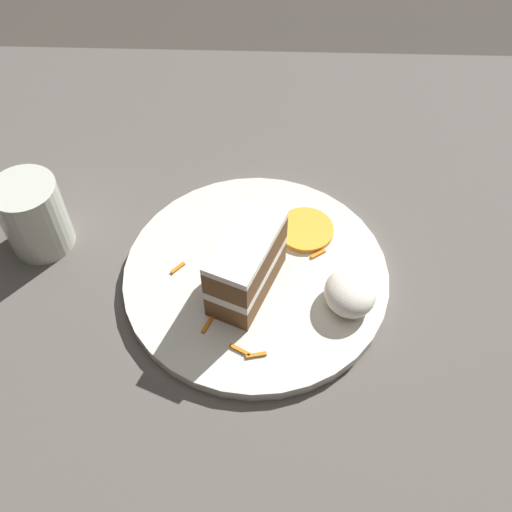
{
  "coord_description": "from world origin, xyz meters",
  "views": [
    {
      "loc": [
        0.4,
        0.06,
        0.59
      ],
      "look_at": [
        -0.01,
        0.05,
        0.07
      ],
      "focal_mm": 42.0,
      "sensor_mm": 36.0,
      "label": 1
    }
  ],
  "objects": [
    {
      "name": "drinking_glass",
      "position": [
        -0.06,
        -0.21,
        0.06
      ],
      "size": [
        0.08,
        0.08,
        0.09
      ],
      "color": "beige",
      "rests_on": "dining_table"
    },
    {
      "name": "ground_plane",
      "position": [
        0.0,
        0.0,
        0.0
      ],
      "size": [
        6.0,
        6.0,
        0.0
      ],
      "primitive_type": "plane",
      "color": "#38332D",
      "rests_on": "ground"
    },
    {
      "name": "dining_table",
      "position": [
        0.0,
        0.0,
        0.01
      ],
      "size": [
        0.95,
        1.13,
        0.02
      ],
      "primitive_type": "cube",
      "color": "#56514C",
      "rests_on": "ground"
    },
    {
      "name": "plate",
      "position": [
        -0.01,
        0.05,
        0.03
      ],
      "size": [
        0.31,
        0.31,
        0.02
      ],
      "primitive_type": "cylinder",
      "color": "silver",
      "rests_on": "dining_table"
    },
    {
      "name": "cream_dollop",
      "position": [
        0.03,
        0.15,
        0.05
      ],
      "size": [
        0.06,
        0.06,
        0.04
      ],
      "primitive_type": "ellipsoid",
      "color": "white",
      "rests_on": "plate"
    },
    {
      "name": "cake_slice",
      "position": [
        0.01,
        0.04,
        0.08
      ],
      "size": [
        0.12,
        0.09,
        0.08
      ],
      "rotation": [
        0.0,
        0.0,
        4.32
      ],
      "color": "brown",
      "rests_on": "plate"
    },
    {
      "name": "carrot_shreds_scatter",
      "position": [
        0.04,
        0.03,
        0.04
      ],
      "size": [
        0.15,
        0.18,
        0.0
      ],
      "color": "orange",
      "rests_on": "plate"
    },
    {
      "name": "orange_garnish",
      "position": [
        -0.08,
        0.11,
        0.04
      ],
      "size": [
        0.07,
        0.07,
        0.01
      ],
      "primitive_type": "cylinder",
      "color": "orange",
      "rests_on": "plate"
    }
  ]
}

